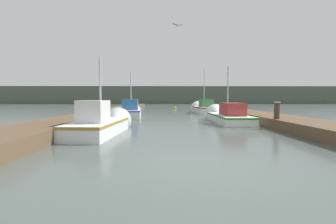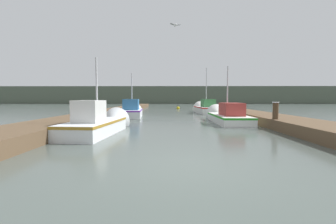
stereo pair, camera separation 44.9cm
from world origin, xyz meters
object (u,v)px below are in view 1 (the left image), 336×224
object	(u,v)px
fishing_boat_3	(203,108)
mooring_piling_0	(208,106)
fishing_boat_2	(131,111)
seagull_lead	(178,25)
mooring_piling_1	(277,115)
mooring_piling_2	(241,113)
fishing_boat_0	(104,123)
channel_buoy	(175,108)
fishing_boat_1	(225,116)

from	to	relation	value
fishing_boat_3	mooring_piling_0	world-z (taller)	fishing_boat_3
fishing_boat_2	seagull_lead	distance (m)	8.78
mooring_piling_1	mooring_piling_2	distance (m)	5.17
seagull_lead	fishing_boat_0	bearing A→B (deg)	4.57
fishing_boat_3	fishing_boat_2	bearing A→B (deg)	-147.09
fishing_boat_2	mooring_piling_0	world-z (taller)	fishing_boat_2
fishing_boat_3	channel_buoy	distance (m)	8.67
fishing_boat_0	fishing_boat_2	xyz separation A→B (m)	(-0.01, 8.27, 0.08)
fishing_boat_3	mooring_piling_2	world-z (taller)	fishing_boat_3
fishing_boat_1	mooring_piling_2	size ratio (longest dim) A/B	6.34
fishing_boat_0	mooring_piling_0	world-z (taller)	fishing_boat_0
mooring_piling_2	seagull_lead	xyz separation A→B (m)	(-4.86, -4.51, 4.76)
fishing_boat_1	fishing_boat_0	bearing A→B (deg)	-144.92
seagull_lead	channel_buoy	bearing A→B (deg)	-114.62
fishing_boat_2	mooring_piling_2	bearing A→B (deg)	-18.73
fishing_boat_3	mooring_piling_1	size ratio (longest dim) A/B	4.03
fishing_boat_1	seagull_lead	distance (m)	6.65
fishing_boat_0	mooring_piling_1	bearing A→B (deg)	11.61
mooring_piling_1	mooring_piling_2	bearing A→B (deg)	90.34
fishing_boat_2	mooring_piling_0	xyz separation A→B (m)	(8.12, 9.74, 0.01)
fishing_boat_0	seagull_lead	xyz separation A→B (m)	(3.37, 1.72, 4.83)
fishing_boat_2	fishing_boat_0	bearing A→B (deg)	-94.72
fishing_boat_3	mooring_piling_2	xyz separation A→B (m)	(1.52, -7.17, 0.03)
fishing_boat_1	fishing_boat_3	size ratio (longest dim) A/B	1.12
mooring_piling_2	fishing_boat_1	bearing A→B (deg)	-136.89
mooring_piling_0	channel_buoy	size ratio (longest dim) A/B	1.03
fishing_boat_1	mooring_piling_1	distance (m)	4.06
fishing_boat_0	mooring_piling_2	bearing A→B (deg)	41.37
seagull_lead	mooring_piling_1	bearing A→B (deg)	150.00
fishing_boat_2	mooring_piling_2	distance (m)	8.50
channel_buoy	fishing_boat_2	bearing A→B (deg)	-107.24
mooring_piling_1	fishing_boat_2	bearing A→B (deg)	138.96
fishing_boat_0	fishing_boat_1	size ratio (longest dim) A/B	0.83
fishing_boat_3	mooring_piling_1	xyz separation A→B (m)	(1.55, -12.34, 0.23)
fishing_boat_2	mooring_piling_2	size ratio (longest dim) A/B	5.01
fishing_boat_0	seagull_lead	distance (m)	6.14
fishing_boat_0	seagull_lead	bearing A→B (deg)	31.24
mooring_piling_0	fishing_boat_0	bearing A→B (deg)	-114.22
mooring_piling_2	channel_buoy	world-z (taller)	mooring_piling_2
mooring_piling_0	mooring_piling_2	size ratio (longest dim) A/B	1.03
fishing_boat_0	mooring_piling_2	xyz separation A→B (m)	(8.23, 6.23, 0.07)
fishing_boat_0	mooring_piling_0	bearing A→B (deg)	70.04
fishing_boat_3	channel_buoy	size ratio (longest dim) A/B	5.71
fishing_boat_1	mooring_piling_2	world-z (taller)	fishing_boat_1
fishing_boat_0	fishing_boat_2	bearing A→B (deg)	94.36
fishing_boat_0	fishing_boat_3	xyz separation A→B (m)	(6.71, 13.40, 0.04)
mooring_piling_2	channel_buoy	distance (m)	15.99
mooring_piling_2	fishing_boat_2	bearing A→B (deg)	166.08
fishing_boat_0	seagull_lead	world-z (taller)	seagull_lead
fishing_boat_0	mooring_piling_1	size ratio (longest dim) A/B	3.72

